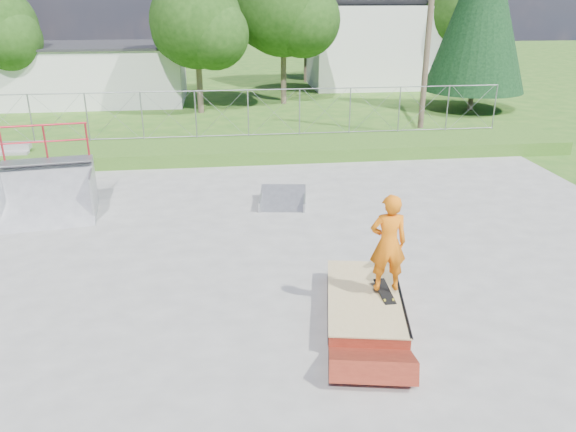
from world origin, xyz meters
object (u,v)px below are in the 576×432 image
at_px(grind_box, 364,304).
at_px(skater, 388,247).
at_px(flat_bank_ramp, 283,199).
at_px(quarter_pipe, 45,177).

xyz_separation_m(grind_box, skater, (0.38, -0.02, 1.19)).
relative_size(grind_box, flat_bank_ramp, 2.19).
xyz_separation_m(grind_box, quarter_pipe, (-7.20, 5.83, 0.98)).
height_order(grind_box, flat_bank_ramp, grind_box).
bearing_deg(quarter_pipe, flat_bank_ramp, -6.04).
relative_size(quarter_pipe, skater, 1.27).
bearing_deg(skater, grind_box, 0.83).
xyz_separation_m(flat_bank_ramp, skater, (1.23, -6.04, 1.20)).
distance_m(flat_bank_ramp, skater, 6.28).
relative_size(grind_box, quarter_pipe, 1.28).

